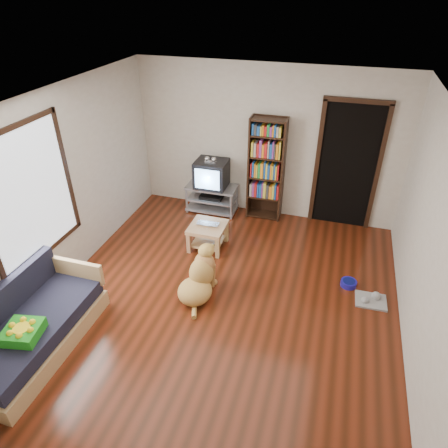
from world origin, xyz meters
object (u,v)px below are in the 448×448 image
(tv_stand, at_px, (212,197))
(crt_tv, at_px, (212,173))
(green_cushion, at_px, (23,332))
(grey_rag, at_px, (371,301))
(dog_bowl, at_px, (349,283))
(laptop, at_px, (207,226))
(sofa, at_px, (32,330))
(dog, at_px, (200,279))
(coffee_table, at_px, (208,232))
(bookshelf, at_px, (266,164))

(tv_stand, bearing_deg, crt_tv, 90.00)
(green_cushion, bearing_deg, grey_rag, 18.75)
(dog_bowl, bearing_deg, laptop, 172.17)
(tv_stand, distance_m, sofa, 3.76)
(dog_bowl, bearing_deg, dog, -158.58)
(dog_bowl, bearing_deg, grey_rag, -39.81)
(crt_tv, relative_size, sofa, 0.32)
(green_cushion, xyz_separation_m, tv_stand, (0.85, 3.84, -0.21))
(grey_rag, distance_m, crt_tv, 3.37)
(grey_rag, bearing_deg, coffee_table, 166.87)
(green_cushion, bearing_deg, tv_stand, 65.99)
(sofa, distance_m, coffee_table, 2.81)
(laptop, xyz_separation_m, sofa, (-1.28, -2.47, -0.15))
(laptop, xyz_separation_m, tv_stand, (-0.30, 1.16, -0.14))
(bookshelf, bearing_deg, tv_stand, -174.37)
(crt_tv, relative_size, coffee_table, 1.05)
(laptop, bearing_deg, sofa, -119.77)
(tv_stand, distance_m, dog, 2.29)
(dog_bowl, xyz_separation_m, sofa, (-3.47, -2.17, 0.22))
(crt_tv, height_order, sofa, crt_tv)
(coffee_table, bearing_deg, dog_bowl, -8.60)
(crt_tv, distance_m, dog, 2.36)
(laptop, distance_m, crt_tv, 1.26)
(green_cushion, height_order, tv_stand, green_cushion)
(grey_rag, relative_size, bookshelf, 0.22)
(green_cushion, distance_m, grey_rag, 4.25)
(dog_bowl, height_order, grey_rag, dog_bowl)
(dog_bowl, bearing_deg, crt_tv, 149.32)
(tv_stand, height_order, coffee_table, tv_stand)
(dog, bearing_deg, sofa, -137.40)
(tv_stand, relative_size, dog, 1.01)
(laptop, bearing_deg, dog, -78.93)
(crt_tv, relative_size, dog, 0.65)
(bookshelf, xyz_separation_m, dog, (-0.39, -2.32, -0.74))
(laptop, height_order, tv_stand, tv_stand)
(grey_rag, distance_m, coffee_table, 2.58)
(laptop, relative_size, bookshelf, 0.19)
(green_cushion, relative_size, dog_bowl, 1.67)
(sofa, bearing_deg, dog_bowl, 32.00)
(laptop, relative_size, coffee_table, 0.63)
(green_cushion, bearing_deg, dog, 37.46)
(coffee_table, bearing_deg, tv_stand, 105.06)
(sofa, bearing_deg, bookshelf, 62.68)
(crt_tv, xyz_separation_m, sofa, (-0.97, -3.65, -0.48))
(dog, bearing_deg, laptop, 103.51)
(laptop, xyz_separation_m, coffee_table, (-0.00, 0.03, -0.13))
(green_cushion, distance_m, sofa, 0.33)
(coffee_table, bearing_deg, bookshelf, 62.14)
(tv_stand, distance_m, crt_tv, 0.47)
(laptop, relative_size, sofa, 0.19)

